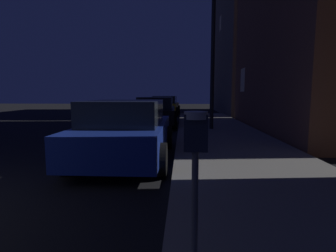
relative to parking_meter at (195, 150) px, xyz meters
The scene contains 6 objects.
parking_meter is the anchor object (origin of this frame).
car_blue 4.28m from the parking_meter, 109.71° to the left, with size 2.07×4.22×1.43m.
car_black 11.02m from the parking_meter, 97.48° to the left, with size 2.17×4.56×1.43m.
car_yellow_cab 17.80m from the parking_meter, 94.63° to the left, with size 2.22×4.36×1.43m.
street_lamp 9.21m from the parking_meter, 82.93° to the left, with size 0.44×0.44×5.67m.
building_far 22.37m from the parking_meter, 71.78° to the left, with size 7.46×11.03×14.31m.
Camera 1 is at (4.18, -1.72, 1.58)m, focal length 27.95 mm.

